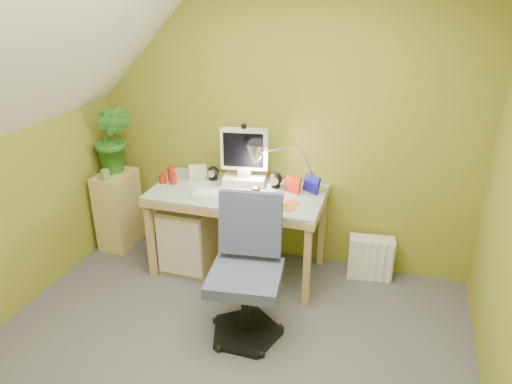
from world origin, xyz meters
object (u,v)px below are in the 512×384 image
(desk_lamp, at_px, (299,155))
(task_chair, at_px, (245,276))
(potted_plant, at_px, (113,139))
(monitor, at_px, (244,152))
(side_ledge, at_px, (119,209))
(radiator, at_px, (370,258))
(desk, at_px, (238,231))

(desk_lamp, distance_m, task_chair, 1.08)
(desk_lamp, height_order, potted_plant, desk_lamp)
(monitor, height_order, task_chair, monitor)
(monitor, xyz_separation_m, side_ledge, (-1.19, -0.09, -0.65))
(task_chair, xyz_separation_m, radiator, (0.75, 0.98, -0.30))
(side_ledge, bearing_deg, radiator, 3.60)
(monitor, distance_m, potted_plant, 1.19)
(monitor, distance_m, side_ledge, 1.36)
(potted_plant, xyz_separation_m, task_chair, (1.51, -0.89, -0.52))
(potted_plant, xyz_separation_m, radiator, (2.25, 0.09, -0.83))
(task_chair, relative_size, radiator, 2.68)
(side_ledge, relative_size, potted_plant, 1.16)
(monitor, height_order, desk_lamp, desk_lamp)
(desk, relative_size, desk_lamp, 2.36)
(desk, bearing_deg, radiator, 11.23)
(task_chair, bearing_deg, monitor, 101.03)
(desk, relative_size, potted_plant, 2.25)
(desk, height_order, desk_lamp, desk_lamp)
(radiator, bearing_deg, desk, -175.51)
(desk_lamp, distance_m, side_ledge, 1.77)
(desk_lamp, distance_m, radiator, 1.04)
(potted_plant, bearing_deg, side_ledge, -90.00)
(monitor, distance_m, desk_lamp, 0.45)
(radiator, bearing_deg, desk_lamp, 176.96)
(monitor, bearing_deg, task_chair, -80.65)
(side_ledge, relative_size, task_chair, 0.73)
(desk, bearing_deg, potted_plant, 172.42)
(desk, height_order, potted_plant, potted_plant)
(monitor, bearing_deg, side_ledge, 174.79)
(radiator, bearing_deg, task_chair, -134.94)
(task_chair, bearing_deg, side_ledge, 142.95)
(desk, distance_m, monitor, 0.66)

